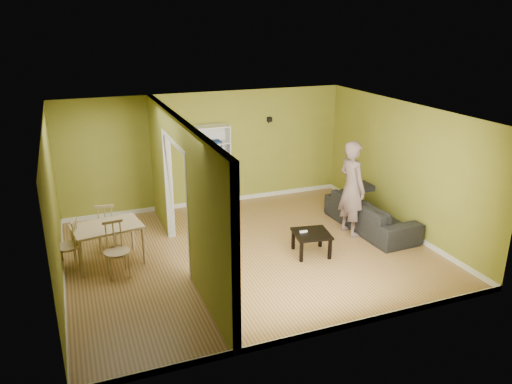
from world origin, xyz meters
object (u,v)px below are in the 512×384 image
(dining_table, at_px, (107,230))
(chair_far, at_px, (107,226))
(person, at_px, (352,180))
(coffee_table, at_px, (311,236))
(bookshelf, at_px, (212,167))
(chair_near, at_px, (117,250))
(sofa, at_px, (371,209))
(chair_left, at_px, (67,245))

(dining_table, xyz_separation_m, chair_far, (0.04, 0.59, -0.17))
(person, height_order, coffee_table, person)
(bookshelf, height_order, chair_near, bookshelf)
(sofa, xyz_separation_m, chair_far, (-5.12, 0.97, 0.05))
(chair_left, relative_size, chair_near, 0.96)
(bookshelf, height_order, chair_left, bookshelf)
(dining_table, bearing_deg, chair_left, 179.55)
(chair_near, bearing_deg, bookshelf, 42.45)
(coffee_table, bearing_deg, sofa, 19.98)
(bookshelf, bearing_deg, dining_table, -140.37)
(person, relative_size, chair_far, 2.38)
(person, xyz_separation_m, coffee_table, (-1.16, -0.57, -0.76))
(sofa, bearing_deg, chair_near, 89.70)
(person, height_order, chair_far, person)
(chair_left, bearing_deg, person, 100.31)
(sofa, distance_m, coffee_table, 1.78)
(bookshelf, height_order, chair_far, bookshelf)
(coffee_table, relative_size, chair_far, 0.68)
(chair_far, bearing_deg, dining_table, 94.36)
(dining_table, bearing_deg, coffee_table, -15.66)
(coffee_table, bearing_deg, chair_left, 166.72)
(sofa, xyz_separation_m, dining_table, (-5.16, 0.37, 0.21))
(bookshelf, distance_m, dining_table, 3.28)
(person, height_order, chair_near, person)
(sofa, distance_m, chair_near, 5.07)
(chair_near, bearing_deg, coffee_table, -12.08)
(chair_near, distance_m, chair_far, 1.15)
(chair_left, height_order, chair_near, chair_near)
(sofa, xyz_separation_m, bookshelf, (-2.64, 2.46, 0.52))
(person, bearing_deg, sofa, -91.17)
(sofa, height_order, chair_left, chair_left)
(sofa, relative_size, dining_table, 1.95)
(coffee_table, xyz_separation_m, chair_far, (-3.45, 1.57, 0.11))
(person, distance_m, bookshelf, 3.28)
(dining_table, bearing_deg, chair_near, -80.71)
(dining_table, height_order, chair_near, chair_near)
(bookshelf, height_order, dining_table, bookshelf)
(dining_table, distance_m, chair_near, 0.58)
(bookshelf, relative_size, chair_far, 2.00)
(chair_near, bearing_deg, chair_far, 87.64)
(sofa, height_order, coffee_table, sofa)
(chair_near, bearing_deg, chair_left, 139.09)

